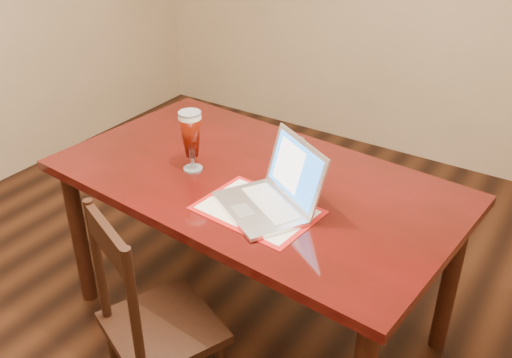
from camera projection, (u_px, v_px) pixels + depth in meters
The scene contains 2 objects.
dining_table at pixel (254, 196), 2.48m from camera, with size 1.81×1.12×1.09m.
dining_chair at pixel (154, 325), 2.17m from camera, with size 0.53×0.52×0.97m.
Camera 1 is at (1.19, -1.42, 2.02)m, focal length 40.00 mm.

